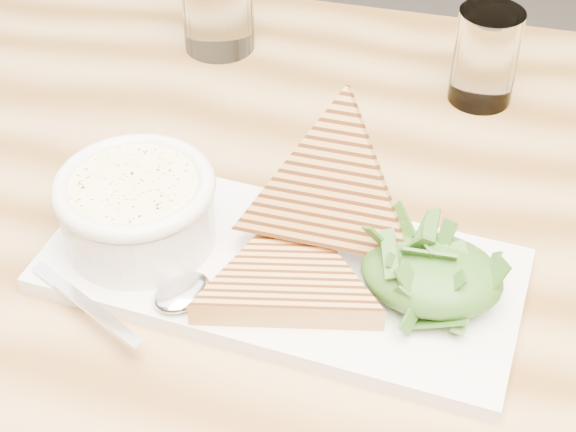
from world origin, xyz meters
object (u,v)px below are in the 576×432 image
(glass_far, at_px, (485,57))
(table_top, at_px, (206,214))
(soup_bowl, at_px, (138,216))
(platter, at_px, (281,271))

(glass_far, bearing_deg, table_top, -132.79)
(soup_bowl, distance_m, glass_far, 0.40)
(table_top, relative_size, platter, 3.07)
(soup_bowl, bearing_deg, glass_far, 52.45)
(glass_far, bearing_deg, platter, -111.23)
(platter, bearing_deg, soup_bowl, -178.34)
(soup_bowl, bearing_deg, table_top, 72.78)
(table_top, relative_size, soup_bowl, 9.44)
(platter, xyz_separation_m, soup_bowl, (-0.12, -0.00, 0.03))
(platter, xyz_separation_m, glass_far, (0.12, 0.31, 0.04))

